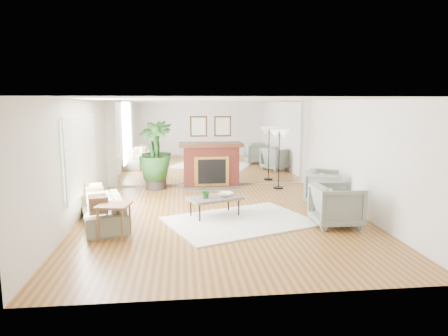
{
  "coord_description": "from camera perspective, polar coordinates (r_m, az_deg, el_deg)",
  "views": [
    {
      "loc": [
        -0.86,
        -8.17,
        2.42
      ],
      "look_at": [
        0.09,
        0.6,
        0.98
      ],
      "focal_mm": 32.0,
      "sensor_mm": 36.0,
      "label": 1
    }
  ],
  "objects": [
    {
      "name": "wall_back",
      "position": [
        11.76,
        -1.92,
        3.55
      ],
      "size": [
        6.0,
        0.02,
        2.5
      ],
      "primitive_type": "cube",
      "color": "silver",
      "rests_on": "ground"
    },
    {
      "name": "fireplace",
      "position": [
        11.6,
        -1.82,
        0.54
      ],
      "size": [
        1.85,
        0.83,
        2.05
      ],
      "color": "maroon",
      "rests_on": "ground"
    },
    {
      "name": "armchair_front",
      "position": [
        8.26,
        15.77,
        -5.14
      ],
      "size": [
        0.93,
        0.9,
        0.83
      ],
      "primitive_type": "imported",
      "rotation": [
        0.0,
        0.0,
        1.55
      ],
      "color": "gray",
      "rests_on": "ground"
    },
    {
      "name": "sofa",
      "position": [
        8.42,
        -16.92,
        -5.86
      ],
      "size": [
        1.25,
        2.07,
        0.56
      ],
      "primitive_type": "imported",
      "rotation": [
        0.0,
        0.0,
        -1.3
      ],
      "color": "gray",
      "rests_on": "ground"
    },
    {
      "name": "ground",
      "position": [
        8.57,
        -0.14,
        -7.14
      ],
      "size": [
        7.0,
        7.0,
        0.0
      ],
      "primitive_type": "plane",
      "color": "brown",
      "rests_on": "ground"
    },
    {
      "name": "mirror_panel",
      "position": [
        11.74,
        -1.92,
        3.54
      ],
      "size": [
        5.4,
        0.04,
        2.4
      ],
      "primitive_type": "cube",
      "color": "silver",
      "rests_on": "wall_back"
    },
    {
      "name": "potted_ficus",
      "position": [
        11.39,
        -9.86,
        2.07
      ],
      "size": [
        1.18,
        1.18,
        1.91
      ],
      "color": "#29231E",
      "rests_on": "ground"
    },
    {
      "name": "coffee_table",
      "position": [
        8.54,
        -1.33,
        -4.4
      ],
      "size": [
        1.26,
        1.01,
        0.44
      ],
      "rotation": [
        0.0,
        0.0,
        0.38
      ],
      "color": "#564E44",
      "rests_on": "ground"
    },
    {
      "name": "armchair_back",
      "position": [
        9.96,
        14.33,
        -2.66
      ],
      "size": [
        1.21,
        1.2,
        0.82
      ],
      "primitive_type": "imported",
      "rotation": [
        0.0,
        0.0,
        1.08
      ],
      "color": "gray",
      "rests_on": "ground"
    },
    {
      "name": "tabletop_plant",
      "position": [
        8.43,
        -2.64,
        -3.28
      ],
      "size": [
        0.3,
        0.27,
        0.3
      ],
      "primitive_type": "imported",
      "rotation": [
        0.0,
        0.0,
        0.15
      ],
      "color": "#315F23",
      "rests_on": "coffee_table"
    },
    {
      "name": "side_table",
      "position": [
        7.5,
        -15.45,
        -5.73
      ],
      "size": [
        0.64,
        0.64,
        0.62
      ],
      "rotation": [
        0.0,
        0.0,
        -0.18
      ],
      "color": "brown",
      "rests_on": "ground"
    },
    {
      "name": "window_panel",
      "position": [
        8.89,
        -19.77,
        1.8
      ],
      "size": [
        0.04,
        2.4,
        1.5
      ],
      "primitive_type": "cube",
      "color": "#B2E09E",
      "rests_on": "wall_left"
    },
    {
      "name": "book",
      "position": [
        8.84,
        -0.31,
        -3.6
      ],
      "size": [
        0.29,
        0.35,
        0.02
      ],
      "primitive_type": "imported",
      "rotation": [
        0.0,
        0.0,
        0.19
      ],
      "color": "brown",
      "rests_on": "coffee_table"
    },
    {
      "name": "wall_left",
      "position": [
        8.53,
        -20.55,
        0.78
      ],
      "size": [
        0.02,
        7.0,
        2.5
      ],
      "primitive_type": "cube",
      "color": "silver",
      "rests_on": "ground"
    },
    {
      "name": "area_rug",
      "position": [
        8.29,
        2.26,
        -7.61
      ],
      "size": [
        3.35,
        2.9,
        0.03
      ],
      "primitive_type": "cube",
      "rotation": [
        0.0,
        0.0,
        0.37
      ],
      "color": "white",
      "rests_on": "ground"
    },
    {
      "name": "fruit_bowl",
      "position": [
        8.55,
        -0.04,
        -3.92
      ],
      "size": [
        0.27,
        0.27,
        0.06
      ],
      "primitive_type": "imported",
      "rotation": [
        0.0,
        0.0,
        0.1
      ],
      "color": "brown",
      "rests_on": "coffee_table"
    },
    {
      "name": "wall_right",
      "position": [
        9.11,
        18.91,
        1.38
      ],
      "size": [
        0.02,
        7.0,
        2.5
      ],
      "primitive_type": "cube",
      "color": "silver",
      "rests_on": "ground"
    },
    {
      "name": "floor_lamp",
      "position": [
        11.34,
        7.92,
        4.19
      ],
      "size": [
        0.55,
        0.3,
        1.68
      ],
      "color": "black",
      "rests_on": "ground"
    }
  ]
}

